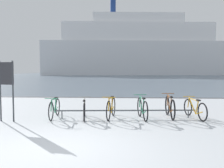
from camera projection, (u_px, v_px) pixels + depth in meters
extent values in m
cube|color=slate|center=(120.00, 76.00, 70.22)|extent=(80.00, 110.00, 0.08)
cube|color=#47474C|center=(102.00, 98.00, 15.39)|extent=(80.00, 0.50, 0.05)
cylinder|color=#4C5156|center=(126.00, 110.00, 8.89)|extent=(5.02, 0.45, 0.05)
cylinder|color=#4C5156|center=(62.00, 115.00, 8.84)|extent=(0.04, 0.04, 0.28)
cylinder|color=#4C5156|center=(188.00, 114.00, 8.96)|extent=(0.04, 0.04, 0.28)
torus|color=black|center=(51.00, 111.00, 8.42)|extent=(0.07, 0.65, 0.65)
torus|color=black|center=(58.00, 107.00, 9.45)|extent=(0.07, 0.65, 0.65)
cylinder|color=#2D8C60|center=(53.00, 106.00, 8.74)|extent=(0.06, 0.54, 0.56)
cylinder|color=#2D8C60|center=(55.00, 106.00, 9.08)|extent=(0.05, 0.19, 0.50)
cylinder|color=#2D8C60|center=(54.00, 99.00, 8.81)|extent=(0.07, 0.67, 0.08)
cylinder|color=#2D8C60|center=(56.00, 110.00, 9.23)|extent=(0.06, 0.45, 0.18)
cylinder|color=#2D8C60|center=(51.00, 106.00, 8.45)|extent=(0.04, 0.11, 0.39)
cube|color=black|center=(56.00, 98.00, 9.14)|extent=(0.09, 0.20, 0.05)
cylinder|color=#2D8C60|center=(51.00, 98.00, 8.47)|extent=(0.46, 0.05, 0.02)
torus|color=black|center=(85.00, 108.00, 9.29)|extent=(0.14, 0.63, 0.63)
torus|color=black|center=(84.00, 112.00, 8.29)|extent=(0.14, 0.63, 0.63)
cylinder|color=gray|center=(84.00, 106.00, 8.96)|extent=(0.11, 0.53, 0.53)
cylinder|color=gray|center=(84.00, 108.00, 8.64)|extent=(0.06, 0.19, 0.47)
cylinder|color=gray|center=(84.00, 100.00, 8.87)|extent=(0.13, 0.66, 0.08)
cylinder|color=gray|center=(84.00, 113.00, 8.51)|extent=(0.10, 0.44, 0.18)
cylinder|color=gray|center=(85.00, 103.00, 9.24)|extent=(0.05, 0.12, 0.37)
cube|color=black|center=(84.00, 101.00, 8.54)|extent=(0.11, 0.21, 0.05)
cylinder|color=gray|center=(84.00, 97.00, 9.19)|extent=(0.46, 0.09, 0.02)
torus|color=black|center=(108.00, 111.00, 8.39)|extent=(0.12, 0.69, 0.69)
torus|color=black|center=(113.00, 107.00, 9.37)|extent=(0.12, 0.69, 0.69)
cylinder|color=gold|center=(110.00, 106.00, 8.70)|extent=(0.10, 0.52, 0.59)
cylinder|color=gold|center=(112.00, 105.00, 9.02)|extent=(0.06, 0.19, 0.53)
cylinder|color=gold|center=(111.00, 98.00, 8.76)|extent=(0.11, 0.65, 0.08)
cylinder|color=gold|center=(112.00, 110.00, 9.16)|extent=(0.09, 0.44, 0.19)
cylinder|color=gold|center=(109.00, 105.00, 8.42)|extent=(0.05, 0.11, 0.42)
cube|color=black|center=(112.00, 97.00, 9.07)|extent=(0.10, 0.21, 0.05)
cylinder|color=gold|center=(109.00, 97.00, 8.44)|extent=(0.46, 0.08, 0.02)
torus|color=black|center=(140.00, 107.00, 9.25)|extent=(0.14, 0.70, 0.70)
torus|color=black|center=(145.00, 111.00, 8.28)|extent=(0.14, 0.70, 0.70)
cylinder|color=#2D8C60|center=(141.00, 105.00, 8.93)|extent=(0.11, 0.51, 0.59)
cylinder|color=#2D8C60|center=(143.00, 107.00, 8.62)|extent=(0.06, 0.18, 0.53)
cylinder|color=#2D8C60|center=(142.00, 98.00, 8.84)|extent=(0.13, 0.63, 0.09)
cylinder|color=#2D8C60|center=(144.00, 113.00, 8.49)|extent=(0.10, 0.43, 0.19)
cylinder|color=#2D8C60|center=(140.00, 102.00, 9.20)|extent=(0.05, 0.11, 0.42)
cube|color=black|center=(144.00, 98.00, 8.52)|extent=(0.11, 0.21, 0.05)
cylinder|color=#2D8C60|center=(140.00, 95.00, 9.15)|extent=(0.46, 0.09, 0.02)
torus|color=black|center=(167.00, 105.00, 9.55)|extent=(0.06, 0.73, 0.73)
torus|color=black|center=(173.00, 110.00, 8.52)|extent=(0.06, 0.73, 0.73)
cylinder|color=brown|center=(169.00, 103.00, 9.21)|extent=(0.04, 0.54, 0.61)
cylinder|color=brown|center=(171.00, 105.00, 8.88)|extent=(0.04, 0.19, 0.54)
cylinder|color=brown|center=(169.00, 96.00, 9.12)|extent=(0.05, 0.67, 0.09)
cylinder|color=brown|center=(171.00, 111.00, 8.75)|extent=(0.04, 0.45, 0.20)
cylinder|color=brown|center=(168.00, 100.00, 9.50)|extent=(0.04, 0.11, 0.43)
cube|color=black|center=(171.00, 97.00, 8.78)|extent=(0.08, 0.20, 0.05)
cylinder|color=brown|center=(168.00, 93.00, 9.44)|extent=(0.46, 0.03, 0.02)
torus|color=black|center=(188.00, 107.00, 9.40)|extent=(0.18, 0.63, 0.64)
torus|color=black|center=(203.00, 112.00, 8.35)|extent=(0.18, 0.63, 0.64)
cylinder|color=gold|center=(192.00, 106.00, 9.05)|extent=(0.15, 0.55, 0.54)
cylinder|color=gold|center=(197.00, 108.00, 8.71)|extent=(0.08, 0.20, 0.48)
cylinder|color=gold|center=(194.00, 100.00, 8.96)|extent=(0.18, 0.69, 0.08)
cylinder|color=gold|center=(199.00, 113.00, 8.57)|extent=(0.13, 0.46, 0.18)
cylinder|color=gold|center=(188.00, 103.00, 9.35)|extent=(0.06, 0.12, 0.38)
cube|color=black|center=(198.00, 100.00, 8.61)|extent=(0.12, 0.21, 0.05)
cylinder|color=gold|center=(189.00, 96.00, 9.29)|extent=(0.45, 0.12, 0.02)
cylinder|color=#33383D|center=(0.00, 91.00, 8.39)|extent=(0.05, 0.05, 2.04)
cylinder|color=#33383D|center=(13.00, 91.00, 8.26)|extent=(0.05, 0.05, 2.04)
cube|color=#2D2D33|center=(6.00, 73.00, 8.29)|extent=(0.55, 0.15, 0.75)
cube|color=silver|center=(142.00, 59.00, 73.55)|extent=(58.43, 14.06, 9.69)
cube|color=white|center=(138.00, 33.00, 73.05)|extent=(43.91, 11.43, 5.33)
cube|color=white|center=(138.00, 19.00, 72.81)|extent=(26.50, 8.54, 2.71)
cylinder|color=navy|center=(113.00, 7.00, 72.34)|extent=(1.60, 1.60, 4.36)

